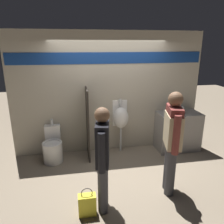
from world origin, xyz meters
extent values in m
plane|color=gray|center=(0.00, 0.00, 0.00)|extent=(16.00, 16.00, 0.00)
cube|color=#B2A893|center=(0.00, 0.60, 1.35)|extent=(4.27, 0.06, 2.70)
cube|color=navy|center=(0.00, 0.56, 2.13)|extent=(4.19, 0.01, 0.24)
cube|color=gray|center=(1.60, 0.30, 0.45)|extent=(0.97, 0.55, 0.90)
cylinder|color=white|center=(1.55, 0.35, 0.97)|extent=(0.34, 0.34, 0.13)
cylinder|color=silver|center=(1.55, 0.47, 1.10)|extent=(0.03, 0.03, 0.14)
cube|color=black|center=(1.31, 0.19, 0.91)|extent=(0.07, 0.14, 0.01)
cube|color=#28231E|center=(-0.51, 0.28, 0.77)|extent=(0.03, 0.58, 1.55)
cylinder|color=silver|center=(0.25, 0.43, 0.30)|extent=(0.04, 0.04, 0.59)
ellipsoid|color=white|center=(0.25, 0.43, 0.82)|extent=(0.35, 0.27, 0.49)
cube|color=white|center=(0.25, 0.56, 0.89)|extent=(0.33, 0.02, 0.61)
cylinder|color=silver|center=(0.25, 0.52, 1.15)|extent=(0.06, 0.06, 0.16)
cylinder|color=white|center=(-1.27, 0.19, 0.21)|extent=(0.41, 0.41, 0.42)
torus|color=white|center=(-1.27, 0.19, 0.43)|extent=(0.42, 0.42, 0.04)
cube|color=white|center=(-1.27, 0.48, 0.57)|extent=(0.33, 0.16, 0.30)
cylinder|color=silver|center=(-1.27, 0.46, 0.80)|extent=(0.06, 0.06, 0.14)
cylinder|color=#3D3D42|center=(0.71, -1.25, 0.42)|extent=(0.16, 0.16, 0.84)
cylinder|color=#3D3D42|center=(0.76, -1.09, 0.42)|extent=(0.16, 0.16, 0.84)
cube|color=brown|center=(0.73, -1.17, 1.17)|extent=(0.29, 0.47, 0.67)
cube|color=#C6B289|center=(0.73, -1.17, 1.12)|extent=(0.32, 0.50, 0.53)
cylinder|color=brown|center=(0.67, -1.41, 1.14)|extent=(0.11, 0.11, 0.61)
cylinder|color=brown|center=(0.80, -0.93, 1.14)|extent=(0.11, 0.11, 0.61)
sphere|color=brown|center=(0.73, -1.17, 1.62)|extent=(0.23, 0.23, 0.23)
cylinder|color=#3D3D42|center=(-0.43, -1.46, 0.39)|extent=(0.15, 0.15, 0.78)
cylinder|color=#3D3D42|center=(-0.40, -1.31, 0.39)|extent=(0.15, 0.15, 0.78)
cube|color=black|center=(-0.41, -1.38, 1.09)|extent=(0.25, 0.43, 0.62)
cylinder|color=black|center=(-0.46, -1.61, 1.06)|extent=(0.10, 0.10, 0.57)
cylinder|color=black|center=(-0.37, -1.16, 1.06)|extent=(0.10, 0.10, 0.57)
sphere|color=brown|center=(-0.41, -1.38, 1.50)|extent=(0.21, 0.21, 0.21)
cube|color=yellow|center=(-0.66, -1.47, 0.16)|extent=(0.26, 0.14, 0.33)
torus|color=#4C4742|center=(-0.66, -1.47, 0.37)|extent=(0.17, 0.01, 0.17)
camera|label=1|loc=(-0.77, -4.14, 2.41)|focal=35.00mm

